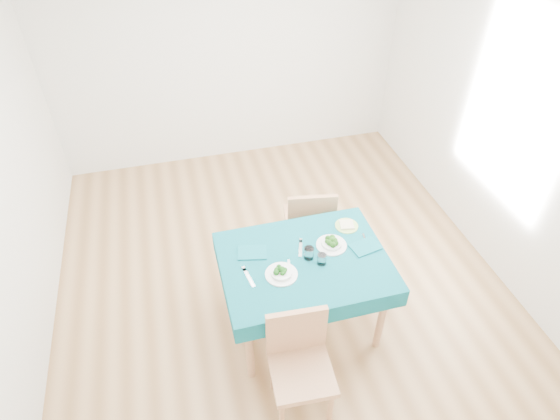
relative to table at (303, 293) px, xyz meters
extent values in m
cube|color=olive|center=(-0.06, 0.51, -0.39)|extent=(4.00, 4.50, 0.02)
cube|color=silver|center=(-0.06, 2.76, 0.97)|extent=(4.00, 0.02, 2.70)
cube|color=silver|center=(1.94, 0.51, 0.97)|extent=(0.02, 4.50, 2.70)
cube|color=#08525D|center=(0.00, 0.00, 0.00)|extent=(1.26, 0.95, 0.76)
cube|color=#B27C53|center=(-0.23, -0.70, 0.15)|extent=(0.45, 0.49, 1.05)
cube|color=#B27C53|center=(0.30, 0.80, 0.16)|extent=(0.50, 0.54, 1.07)
cube|color=silver|center=(-0.44, -0.06, 0.38)|extent=(0.06, 0.20, 0.00)
cube|color=silver|center=(-0.14, -0.07, 0.38)|extent=(0.06, 0.22, 0.00)
cube|color=silver|center=(0.01, 0.13, 0.38)|extent=(0.08, 0.18, 0.00)
cube|color=silver|center=(0.52, 0.07, 0.38)|extent=(0.05, 0.19, 0.00)
cube|color=#0C5C67|center=(-0.37, 0.17, 0.39)|extent=(0.25, 0.20, 0.01)
cube|color=#0C5C67|center=(0.50, 0.01, 0.39)|extent=(0.25, 0.20, 0.01)
cylinder|color=white|center=(0.04, 0.02, 0.43)|extent=(0.08, 0.08, 0.10)
cylinder|color=white|center=(0.11, -0.06, 0.42)|extent=(0.07, 0.07, 0.09)
cylinder|color=#AED96A|center=(0.44, 0.28, 0.38)|extent=(0.19, 0.19, 0.01)
cube|color=beige|center=(0.44, 0.28, 0.40)|extent=(0.13, 0.13, 0.02)
camera|label=1|loc=(-0.81, -2.32, 2.94)|focal=30.00mm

